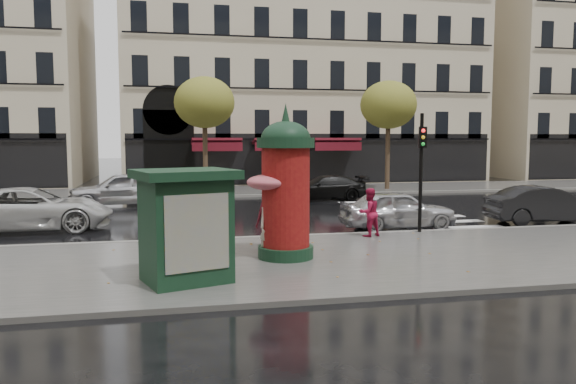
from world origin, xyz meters
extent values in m
plane|color=black|center=(0.00, 0.00, 0.00)|extent=(160.00, 160.00, 0.00)
cube|color=#474744|center=(0.00, -0.50, 0.06)|extent=(90.00, 7.00, 0.12)
cube|color=#474744|center=(0.00, 19.00, 0.06)|extent=(90.00, 6.00, 0.12)
cube|color=slate|center=(0.00, 3.00, 0.07)|extent=(90.00, 0.25, 0.14)
cube|color=slate|center=(0.00, 16.00, 0.07)|extent=(90.00, 0.25, 0.14)
cube|color=silver|center=(6.00, 9.60, 0.01)|extent=(3.60, 11.75, 0.01)
cube|color=#B7A88C|center=(6.00, 30.00, 10.00)|extent=(26.00, 14.00, 20.00)
cylinder|color=#38281C|center=(-2.00, 18.00, 2.60)|extent=(0.28, 0.28, 5.20)
ellipsoid|color=#586A21|center=(-2.00, 18.00, 5.20)|extent=(3.40, 3.40, 2.89)
cylinder|color=#38281C|center=(9.00, 18.00, 2.60)|extent=(0.28, 0.28, 5.20)
ellipsoid|color=#586A21|center=(9.00, 18.00, 5.20)|extent=(3.40, 3.40, 2.89)
imported|color=beige|center=(-1.55, -0.22, 0.96)|extent=(0.72, 0.60, 1.68)
cylinder|color=black|center=(-1.55, -0.22, 1.52)|extent=(0.02, 0.02, 1.06)
ellipsoid|color=#D72872|center=(-1.55, -0.22, 2.08)|extent=(1.16, 1.16, 0.41)
cone|color=black|center=(-1.55, -0.22, 2.31)|extent=(0.04, 0.04, 0.09)
cube|color=black|center=(-1.30, -0.29, 1.13)|extent=(0.25, 0.11, 0.31)
imported|color=#A51439|center=(2.07, 2.34, 0.88)|extent=(0.88, 0.78, 1.52)
imported|color=#55111B|center=(-1.25, 1.01, 1.05)|extent=(0.95, 0.66, 1.85)
cylinder|color=black|center=(-1.12, -0.20, 0.27)|extent=(1.43, 1.43, 0.31)
cylinder|color=maroon|center=(-1.12, -0.20, 1.70)|extent=(1.22, 1.22, 2.55)
cylinder|color=black|center=(-1.12, -0.20, 3.07)|extent=(1.47, 1.47, 0.25)
ellipsoid|color=black|center=(-1.12, -0.20, 3.18)|extent=(1.26, 1.26, 0.88)
cone|color=black|center=(-1.12, -0.20, 3.84)|extent=(0.20, 0.20, 0.46)
cylinder|color=black|center=(4.00, 2.80, 2.05)|extent=(0.12, 0.12, 3.87)
cube|color=black|center=(3.94, 2.60, 3.22)|extent=(0.28, 0.23, 0.68)
cube|color=black|center=(-3.70, -2.12, 1.22)|extent=(2.02, 1.81, 2.21)
cube|color=black|center=(-3.70, -2.12, 2.43)|extent=(2.41, 2.21, 0.19)
imported|color=silver|center=(3.81, 4.20, 0.69)|extent=(4.06, 1.66, 1.38)
imported|color=black|center=(9.70, 4.20, 0.70)|extent=(4.39, 1.92, 1.40)
imported|color=silver|center=(-8.72, 6.44, 0.75)|extent=(5.57, 2.83, 1.51)
imported|color=black|center=(3.83, 13.75, 0.64)|extent=(4.41, 1.85, 1.27)
imported|color=#BCBCC1|center=(-6.23, 13.17, 0.81)|extent=(4.93, 2.37, 1.62)
camera|label=1|loc=(-4.03, -14.14, 3.18)|focal=35.00mm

